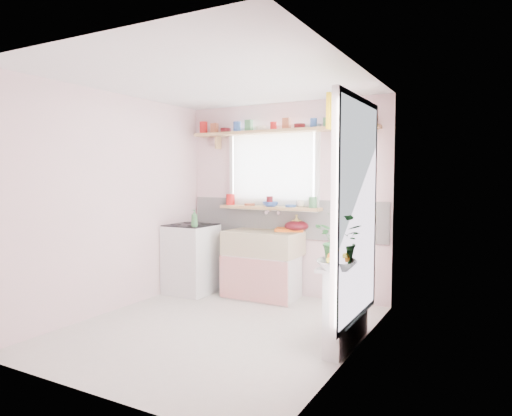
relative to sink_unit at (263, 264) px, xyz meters
The scene contains 19 objects.
room 1.31m from the sink_unit, 28.17° to the right, with size 3.20×3.20×3.20m.
sink_unit is the anchor object (origin of this frame).
cooker 0.98m from the sink_unit, 165.62° to the right, with size 0.58×0.58×0.93m.
radiator_ledge 1.82m from the sink_unit, 37.05° to the right, with size 0.22×0.95×0.78m.
windowsill 0.73m from the sink_unit, 90.00° to the left, with size 1.40×0.22×0.04m, color tan.
pine_shelf 1.70m from the sink_unit, 49.64° to the left, with size 2.52×0.24×0.04m, color tan.
shelf_crockery 1.78m from the sink_unit, 49.64° to the left, with size 2.47×0.11×0.12m.
sill_crockery 0.81m from the sink_unit, 90.00° to the left, with size 1.35×0.11×0.12m.
dish_tray 0.56m from the sink_unit, 36.36° to the left, with size 0.36×0.27×0.04m, color orange.
colander 0.65m from the sink_unit, 28.84° to the left, with size 0.31×0.31×0.14m, color #590F18.
jade_plant 2.09m from the sink_unit, 42.74° to the right, with size 0.42×0.37×0.47m, color #255D29.
fruit_bowl 2.14m from the sink_unit, 45.26° to the right, with size 0.33×0.33×0.08m, color silver.
herb_pot 1.81m from the sink_unit, 32.56° to the right, with size 0.11×0.08×0.21m, color #2A692C.
soap_bottle_sink 0.68m from the sink_unit, 28.84° to the left, with size 0.10×0.10×0.21m, color #EAD368.
sill_cup 0.91m from the sink_unit, 30.77° to the left, with size 0.11×0.11×0.09m, color white.
sill_bowl 0.77m from the sink_unit, 71.81° to the left, with size 0.20×0.20×0.06m, color #3150A1.
shelf_vase 2.16m from the sink_unit, ahead, with size 0.15×0.15×0.15m, color #A34632.
cooker_bottle 1.05m from the sink_unit, 147.59° to the right, with size 0.08×0.08×0.22m, color #3C7943.
fruit 2.15m from the sink_unit, 45.03° to the right, with size 0.20×0.14×0.10m.
Camera 1 is at (2.53, -3.80, 1.55)m, focal length 32.00 mm.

